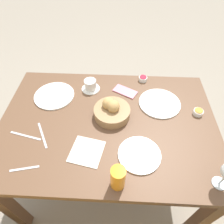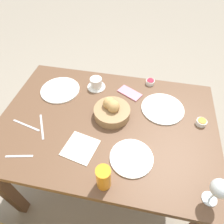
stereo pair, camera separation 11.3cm
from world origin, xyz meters
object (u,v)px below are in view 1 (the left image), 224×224
at_px(juice_glass, 118,178).
at_px(coffee_cup, 90,85).
at_px(plate_far_center, 139,155).
at_px(cell_phone, 125,91).
at_px(spoon_coffee, 24,169).
at_px(fork_silver, 26,136).
at_px(knife_silver, 42,135).
at_px(jam_bowl_honey, 198,112).
at_px(plate_near_left, 160,103).
at_px(napkin, 87,151).
at_px(jam_bowl_berry, 143,79).
at_px(plate_near_right, 54,96).
at_px(bread_basket, 112,111).

height_order(juice_glass, coffee_cup, juice_glass).
bearing_deg(plate_far_center, cell_phone, -80.91).
bearing_deg(juice_glass, spoon_coffee, -6.49).
bearing_deg(fork_silver, knife_silver, -174.01).
bearing_deg(jam_bowl_honey, plate_near_left, -18.69).
bearing_deg(napkin, knife_silver, -19.29).
bearing_deg(juice_glass, jam_bowl_berry, -101.58).
bearing_deg(napkin, juice_glass, 135.64).
xyz_separation_m(plate_near_left, fork_silver, (0.74, 0.28, -0.00)).
bearing_deg(jam_bowl_berry, jam_bowl_honey, 136.30).
bearing_deg(coffee_cup, jam_bowl_berry, -162.98).
bearing_deg(fork_silver, plate_near_left, -159.50).
height_order(coffee_cup, knife_silver, coffee_cup).
xyz_separation_m(juice_glass, napkin, (0.16, -0.16, -0.06)).
relative_size(plate_near_left, plate_near_right, 1.01).
height_order(coffee_cup, cell_phone, coffee_cup).
bearing_deg(jam_bowl_berry, napkin, 61.62).
bearing_deg(bread_basket, coffee_cup, -55.68).
distance_m(plate_near_right, napkin, 0.47).
relative_size(plate_near_left, knife_silver, 1.54).
xyz_separation_m(coffee_cup, napkin, (-0.04, 0.47, -0.03)).
bearing_deg(coffee_cup, plate_far_center, 122.21).
bearing_deg(bread_basket, cell_phone, -110.41).
bearing_deg(napkin, jam_bowl_berry, -118.38).
bearing_deg(knife_silver, jam_bowl_berry, -139.08).
distance_m(jam_bowl_berry, fork_silver, 0.81).
height_order(bread_basket, cell_phone, bread_basket).
xyz_separation_m(plate_near_left, plate_near_right, (0.66, -0.03, 0.00)).
xyz_separation_m(plate_near_right, coffee_cup, (-0.22, -0.08, 0.03)).
xyz_separation_m(bread_basket, jam_bowl_berry, (-0.20, -0.32, -0.02)).
distance_m(bread_basket, coffee_cup, 0.26).
distance_m(juice_glass, cell_phone, 0.61).
bearing_deg(knife_silver, napkin, 160.71).
distance_m(plate_near_right, coffee_cup, 0.24).
relative_size(coffee_cup, spoon_coffee, 0.88).
bearing_deg(knife_silver, juice_glass, 149.25).
distance_m(bread_basket, spoon_coffee, 0.53).
bearing_deg(jam_bowl_berry, cell_phone, 45.33).
bearing_deg(plate_near_right, plate_near_left, 177.04).
distance_m(bread_basket, plate_near_left, 0.31).
height_order(plate_near_right, cell_phone, plate_near_right).
height_order(plate_near_left, jam_bowl_honey, jam_bowl_honey).
bearing_deg(bread_basket, jam_bowl_berry, -121.09).
height_order(plate_far_center, coffee_cup, coffee_cup).
distance_m(plate_far_center, jam_bowl_honey, 0.45).
bearing_deg(plate_near_left, spoon_coffee, 34.10).
xyz_separation_m(juice_glass, spoon_coffee, (0.44, -0.05, -0.06)).
distance_m(plate_far_center, napkin, 0.26).
xyz_separation_m(coffee_cup, knife_silver, (0.21, 0.38, -0.03)).
xyz_separation_m(juice_glass, jam_bowl_honey, (-0.45, -0.44, -0.05)).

